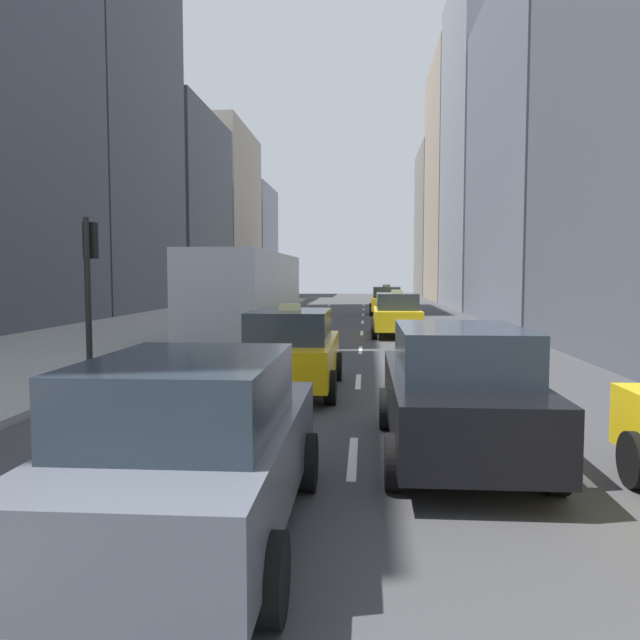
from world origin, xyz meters
name	(u,v)px	position (x,y,z in m)	size (l,w,h in m)	color
sidewalk_left	(148,328)	(-7.00, 27.00, 0.07)	(8.00, 66.00, 0.15)	#9E9E99
lane_markings	(361,340)	(2.60, 23.00, 0.01)	(5.72, 56.00, 0.01)	white
building_row_left	(128,127)	(-14.00, 43.25, 12.84)	(6.00, 96.21, 36.57)	slate
building_row_right	(517,126)	(12.00, 39.60, 11.58)	(6.00, 84.34, 33.33)	slate
taxi_lead	(397,314)	(4.00, 24.80, 0.88)	(2.02, 4.40, 1.87)	yellow
taxi_second	(291,350)	(1.20, 12.72, 0.88)	(2.02, 4.40, 1.87)	yellow
taxi_third	(386,301)	(4.00, 37.87, 0.88)	(2.02, 4.40, 1.87)	yellow
sedan_black_near	(457,391)	(4.00, 8.12, 0.91)	(2.02, 4.61, 1.79)	black
sedan_silver_behind	(194,447)	(1.20, 5.25, 0.89)	(2.02, 4.43, 1.75)	#565B66
city_bus	(249,293)	(-1.61, 22.88, 1.79)	(2.80, 11.61, 3.25)	#B7BCC1
traffic_light_pole	(89,278)	(-2.75, 11.83, 2.41)	(0.24, 0.42, 3.60)	black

